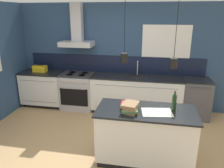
{
  "coord_description": "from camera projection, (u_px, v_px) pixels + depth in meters",
  "views": [
    {
      "loc": [
        0.94,
        -3.33,
        2.36
      ],
      "look_at": [
        0.21,
        0.61,
        1.05
      ],
      "focal_mm": 35.0,
      "sensor_mm": 36.0,
      "label": 1
    }
  ],
  "objects": [
    {
      "name": "ground_plane",
      "position": [
        95.0,
        148.0,
        4.0
      ],
      "size": [
        16.0,
        16.0,
        0.0
      ],
      "primitive_type": "plane",
      "color": "tan",
      "rests_on": "ground"
    },
    {
      "name": "wall_back",
      "position": [
        112.0,
        55.0,
        5.46
      ],
      "size": [
        5.6,
        2.28,
        2.6
      ],
      "color": "navy",
      "rests_on": "ground_plane"
    },
    {
      "name": "counter_run_left",
      "position": [
        44.0,
        88.0,
        5.76
      ],
      "size": [
        1.1,
        0.64,
        0.91
      ],
      "color": "black",
      "rests_on": "ground_plane"
    },
    {
      "name": "counter_run_sink",
      "position": [
        136.0,
        94.0,
        5.34
      ],
      "size": [
        2.18,
        0.64,
        1.26
      ],
      "color": "black",
      "rests_on": "ground_plane"
    },
    {
      "name": "oven_range",
      "position": [
        78.0,
        91.0,
        5.59
      ],
      "size": [
        0.81,
        0.66,
        0.91
      ],
      "color": "#B5B5BA",
      "rests_on": "ground_plane"
    },
    {
      "name": "dishwasher",
      "position": [
        195.0,
        98.0,
        5.09
      ],
      "size": [
        0.61,
        0.65,
        0.91
      ],
      "color": "#4C4C51",
      "rests_on": "ground_plane"
    },
    {
      "name": "kitchen_island",
      "position": [
        145.0,
        135.0,
        3.55
      ],
      "size": [
        1.56,
        0.75,
        0.91
      ],
      "color": "black",
      "rests_on": "ground_plane"
    },
    {
      "name": "bottle_on_island",
      "position": [
        174.0,
        102.0,
        3.35
      ],
      "size": [
        0.07,
        0.07,
        0.32
      ],
      "color": "#193319",
      "rests_on": "kitchen_island"
    },
    {
      "name": "book_stack",
      "position": [
        130.0,
        107.0,
        3.35
      ],
      "size": [
        0.29,
        0.35,
        0.14
      ],
      "color": "olive",
      "rests_on": "kitchen_island"
    },
    {
      "name": "red_supply_box",
      "position": [
        129.0,
        105.0,
        3.48
      ],
      "size": [
        0.24,
        0.17,
        0.09
      ],
      "color": "red",
      "rests_on": "kitchen_island"
    },
    {
      "name": "paper_pile",
      "position": [
        157.0,
        112.0,
        3.33
      ],
      "size": [
        0.5,
        0.38,
        0.01
      ],
      "color": "silver",
      "rests_on": "kitchen_island"
    },
    {
      "name": "yellow_toolbox",
      "position": [
        40.0,
        69.0,
        5.6
      ],
      "size": [
        0.34,
        0.18,
        0.19
      ],
      "color": "gold",
      "rests_on": "counter_run_left"
    }
  ]
}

